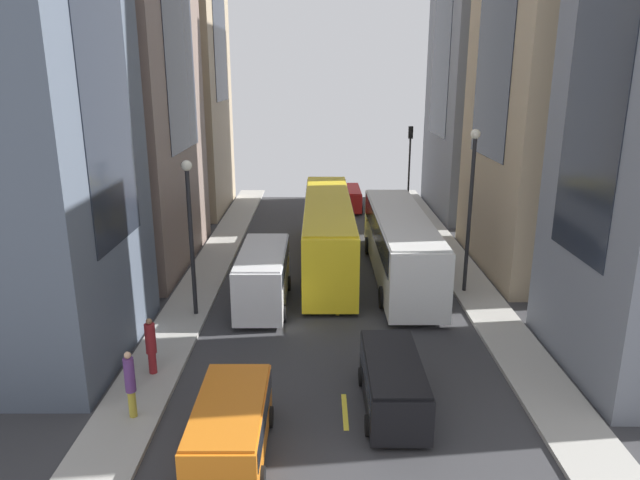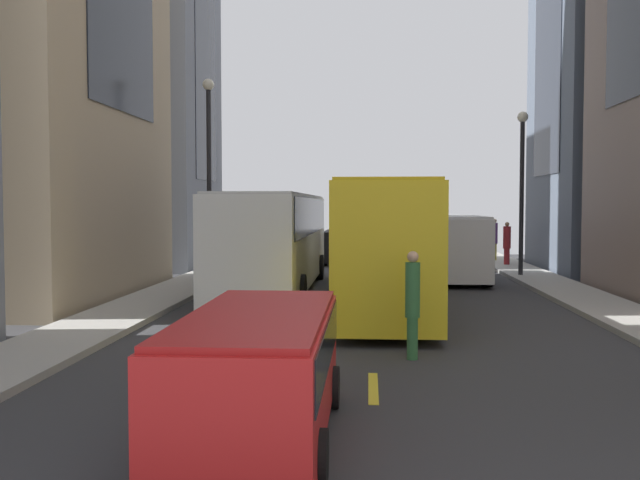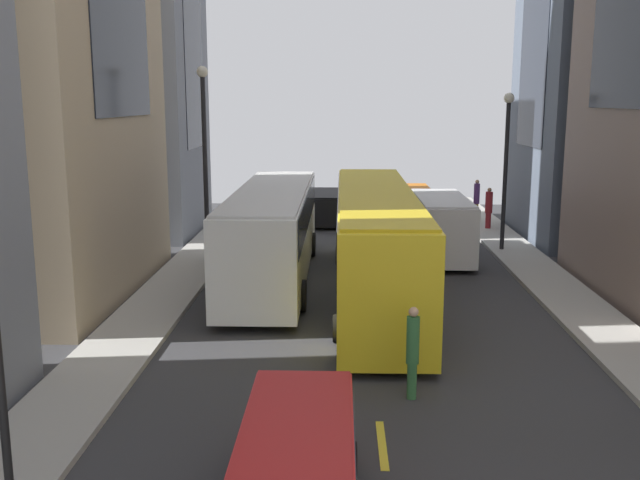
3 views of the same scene
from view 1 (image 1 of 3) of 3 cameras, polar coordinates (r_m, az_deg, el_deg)
The scene contains 22 objects.
ground_plane at distance 30.19m, azimuth 1.44°, elevation -3.50°, with size 39.42×39.42×0.00m, color #333335.
sidewalk_west at distance 31.07m, azimuth 13.85°, elevation -3.26°, with size 2.08×44.00×0.15m, color #9E9B93.
sidewalk_east at distance 30.72m, azimuth -11.12°, elevation -3.31°, with size 2.08×44.00×0.15m, color #9E9B93.
lane_stripe_0 at distance 50.46m, azimuth 0.82°, elevation 4.56°, with size 0.16×2.00×0.01m, color yellow.
lane_stripe_1 at distance 42.27m, azimuth 1.00°, elevation 2.27°, with size 0.16×2.00×0.01m, color yellow.
lane_stripe_2 at distance 34.17m, azimuth 1.26°, elevation -1.12°, with size 0.16×2.00×0.01m, color yellow.
lane_stripe_3 at distance 26.28m, azimuth 1.68°, elevation -6.58°, with size 0.16×2.00×0.01m, color yellow.
lane_stripe_4 at distance 18.82m, azimuth 2.47°, elevation -16.51°, with size 0.16×2.00×0.01m, color yellow.
building_west_0 at distance 45.09m, azimuth 17.01°, elevation 18.72°, with size 7.79×10.86×25.37m.
building_west_1 at distance 33.04m, azimuth 25.05°, elevation 20.13°, with size 9.04×10.79×26.51m.
city_bus_white at distance 29.59m, azimuth 7.88°, elevation 0.02°, with size 2.80×13.00×3.35m.
streetcar_yellow at distance 31.44m, azimuth 0.78°, elevation 1.36°, with size 2.70×14.98×3.59m.
delivery_van_white at distance 26.08m, azimuth -5.63°, elevation -3.28°, with size 2.25×5.90×2.58m.
car_red_0 at distance 44.68m, azimuth 2.84°, elevation 4.28°, with size 1.93×4.71×1.64m.
car_black_1 at distance 18.61m, azimuth 7.19°, elevation -13.51°, with size 1.91×4.52×1.67m.
car_orange_2 at distance 16.68m, azimuth -8.81°, elevation -17.46°, with size 2.08×4.38×1.66m.
pedestrian_waiting_curb at distance 18.61m, azimuth -18.18°, elevation -13.16°, with size 0.31×0.31×2.15m.
pedestrian_walking_far at distance 39.84m, azimuth -0.05°, elevation 3.09°, with size 0.29×0.29×2.11m.
pedestrian_crossing_mid at distance 20.91m, azimuth -16.31°, elevation -9.84°, with size 0.36×0.36×2.04m.
traffic_light_near_corner at distance 44.52m, azimuth 8.83°, elevation 8.57°, with size 0.32×0.44×6.17m.
streetlamp_near at distance 24.49m, azimuth -12.67°, elevation 1.78°, with size 0.44×0.44×6.63m.
streetlamp_far at distance 27.34m, azimuth 14.64°, elevation 4.26°, with size 0.44×0.44×7.61m.
Camera 1 is at (0.81, 28.42, 10.16)m, focal length 32.50 mm.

